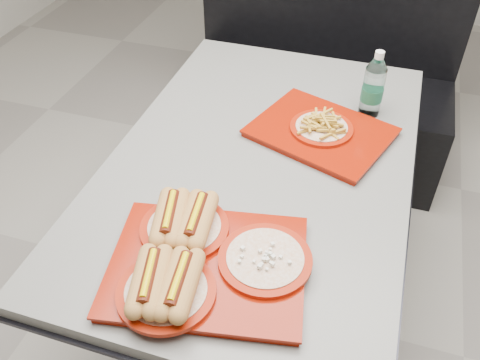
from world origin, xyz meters
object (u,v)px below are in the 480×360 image
(diner_table, at_px, (260,197))
(tray_far, at_px, (321,129))
(tray_near, at_px, (199,258))
(water_bottle, at_px, (373,88))
(booth_bench, at_px, (318,82))

(diner_table, bearing_deg, tray_far, 48.40)
(tray_near, relative_size, tray_far, 1.05)
(tray_near, height_order, water_bottle, water_bottle)
(tray_far, xyz_separation_m, water_bottle, (0.13, 0.18, 0.08))
(diner_table, distance_m, water_bottle, 0.52)
(booth_bench, relative_size, water_bottle, 5.86)
(tray_far, bearing_deg, diner_table, -131.60)
(tray_far, bearing_deg, booth_bench, 99.34)
(tray_far, bearing_deg, tray_near, -105.87)
(diner_table, xyz_separation_m, tray_far, (0.15, 0.17, 0.19))
(tray_near, bearing_deg, diner_table, 86.68)
(booth_bench, distance_m, tray_far, 1.01)
(diner_table, relative_size, tray_near, 2.70)
(tray_near, distance_m, tray_far, 0.65)
(tray_far, distance_m, water_bottle, 0.23)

